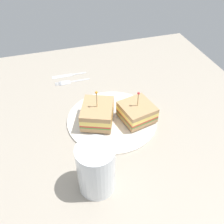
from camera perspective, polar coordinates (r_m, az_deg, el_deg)
name	(u,v)px	position (r cm, az deg, el deg)	size (l,w,h in cm)	color
ground_plane	(112,122)	(71.18, 0.00, -2.40)	(91.73, 91.73, 2.00)	#9E9384
plate	(112,119)	(70.14, 0.00, -1.52)	(25.21, 25.21, 1.00)	silver
sandwich_half_front	(97,113)	(67.65, -3.43, -0.11)	(11.13, 12.00, 9.95)	tan
sandwich_half_back	(137,112)	(68.47, 5.71, 0.05)	(9.93, 9.98, 8.96)	tan
drink_glass	(96,170)	(52.82, -3.61, -13.14)	(7.92, 7.92, 11.98)	beige
fork	(69,82)	(85.92, -9.89, 6.77)	(11.65, 2.23, 0.35)	silver
knife	(67,75)	(89.41, -10.14, 8.26)	(11.98, 1.52, 0.35)	silver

